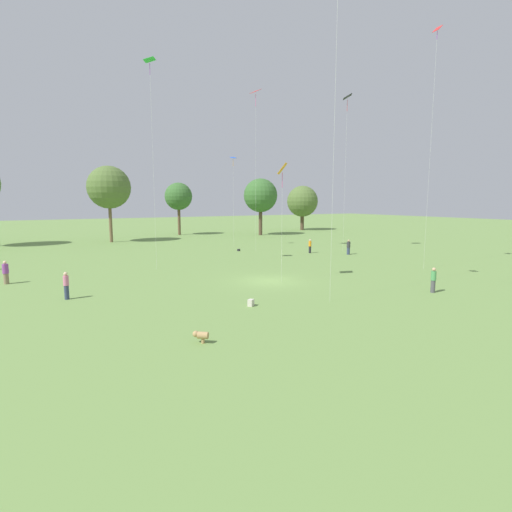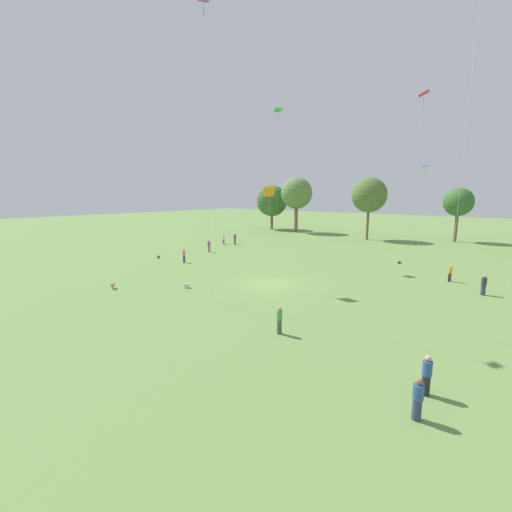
# 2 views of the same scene
# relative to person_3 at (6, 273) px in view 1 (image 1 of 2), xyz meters

# --- Properties ---
(ground_plane) EXTENTS (240.00, 240.00, 0.00)m
(ground_plane) POSITION_rel_person_3_xyz_m (17.49, -8.68, -0.85)
(ground_plane) COLOR #6B8E47
(tree_2) EXTENTS (6.23, 6.23, 11.17)m
(tree_2) POSITION_rel_person_3_xyz_m (12.27, 27.67, 7.18)
(tree_2) COLOR brown
(tree_2) RESTS_ON ground_plane
(tree_3) EXTENTS (4.85, 4.85, 9.31)m
(tree_3) POSITION_rel_person_3_xyz_m (25.24, 34.84, 5.98)
(tree_3) COLOR brown
(tree_3) RESTS_ON ground_plane
(tree_4) EXTENTS (5.95, 5.95, 10.02)m
(tree_4) POSITION_rel_person_3_xyz_m (37.83, 27.41, 6.15)
(tree_4) COLOR brown
(tree_4) RESTS_ON ground_plane
(tree_5) EXTENTS (6.40, 6.40, 9.20)m
(tree_5) POSITION_rel_person_3_xyz_m (51.64, 33.70, 5.11)
(tree_5) COLOR brown
(tree_5) RESTS_ON ground_plane
(person_3) EXTENTS (0.42, 0.42, 1.73)m
(person_3) POSITION_rel_person_3_xyz_m (0.00, 0.00, 0.00)
(person_3) COLOR #847056
(person_3) RESTS_ON ground_plane
(person_4) EXTENTS (0.40, 0.40, 1.70)m
(person_4) POSITION_rel_person_3_xyz_m (24.98, -17.45, 0.00)
(person_4) COLOR #4C4C51
(person_4) RESTS_ON ground_plane
(person_5) EXTENTS (0.55, 0.55, 1.70)m
(person_5) POSITION_rel_person_3_xyz_m (33.32, -0.22, -0.01)
(person_5) COLOR #333D5B
(person_5) RESTS_ON ground_plane
(person_7) EXTENTS (0.43, 0.43, 1.73)m
(person_7) POSITION_rel_person_3_xyz_m (3.49, -7.33, 0.03)
(person_7) COLOR #333D5B
(person_7) RESTS_ON ground_plane
(person_8) EXTENTS (0.42, 0.42, 1.62)m
(person_8) POSITION_rel_person_3_xyz_m (30.28, 2.99, -0.03)
(person_8) COLOR #232328
(person_8) RESTS_ON ground_plane
(kite_0) EXTENTS (1.13, 1.21, 18.83)m
(kite_0) POSITION_rel_person_3_xyz_m (25.45, 7.40, 16.90)
(kite_0) COLOR red
(kite_0) RESTS_ON ground_plane
(kite_1) EXTENTS (1.22, 1.23, 17.94)m
(kite_1) POSITION_rel_person_3_xyz_m (11.45, 0.77, 15.95)
(kite_1) COLOR green
(kite_1) RESTS_ON ground_plane
(kite_3) EXTENTS (1.13, 1.17, 8.83)m
(kite_3) POSITION_rel_person_3_xyz_m (18.06, -9.51, 7.34)
(kite_3) COLOR orange
(kite_3) RESTS_ON ground_plane
(kite_5) EXTENTS (1.43, 1.46, 18.35)m
(kite_5) POSITION_rel_person_3_xyz_m (34.88, 2.43, 16.46)
(kite_5) COLOR black
(kite_5) RESTS_ON ground_plane
(kite_6) EXTENTS (0.78, 0.76, 11.68)m
(kite_6) POSITION_rel_person_3_xyz_m (24.97, 12.38, 10.05)
(kite_6) COLOR blue
(kite_6) RESTS_ON ground_plane
(kite_7) EXTENTS (0.55, 0.70, 20.62)m
(kite_7) POSITION_rel_person_3_xyz_m (32.59, -10.85, 17.38)
(kite_7) COLOR red
(kite_7) RESTS_ON ground_plane
(dog_0) EXTENTS (0.67, 0.60, 0.54)m
(dog_0) POSITION_rel_person_3_xyz_m (7.84, -18.73, -0.50)
(dog_0) COLOR tan
(dog_0) RESTS_ON ground_plane
(picnic_bag_0) EXTENTS (0.38, 0.36, 0.26)m
(picnic_bag_0) POSITION_rel_person_3_xyz_m (23.86, 8.84, -0.73)
(picnic_bag_0) COLOR #262628
(picnic_bag_0) RESTS_ON ground_plane
(picnic_bag_2) EXTENTS (0.47, 0.45, 0.40)m
(picnic_bag_2) POSITION_rel_person_3_xyz_m (12.70, -14.43, -0.66)
(picnic_bag_2) COLOR beige
(picnic_bag_2) RESTS_ON ground_plane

